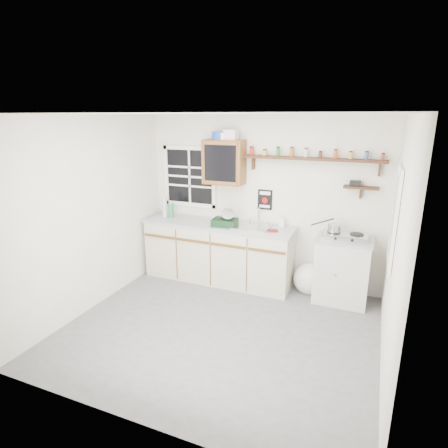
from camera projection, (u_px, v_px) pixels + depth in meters
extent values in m
cube|color=#535355|center=(220.00, 329.00, 4.53)|extent=(3.60, 3.20, 0.02)
cube|color=silver|center=(220.00, 113.00, 3.83)|extent=(3.60, 3.20, 0.02)
cube|color=silver|center=(92.00, 214.00, 4.85)|extent=(0.02, 3.20, 2.50)
cube|color=silver|center=(397.00, 252.00, 3.52)|extent=(0.02, 3.20, 2.50)
cube|color=silver|center=(262.00, 201.00, 5.61)|extent=(3.60, 0.02, 2.50)
cube|color=silver|center=(134.00, 289.00, 2.75)|extent=(3.60, 0.02, 2.50)
cube|color=beige|center=(218.00, 253.00, 5.78)|extent=(2.27, 0.60, 0.88)
cube|color=#9FA1A7|center=(218.00, 225.00, 5.65)|extent=(2.31, 0.62, 0.04)
cube|color=brown|center=(159.00, 236.00, 5.74)|extent=(0.53, 0.02, 0.03)
cube|color=brown|center=(192.00, 241.00, 5.53)|extent=(0.53, 0.02, 0.03)
cube|color=brown|center=(228.00, 246.00, 5.32)|extent=(0.53, 0.02, 0.03)
cube|color=brown|center=(266.00, 251.00, 5.11)|extent=(0.53, 0.02, 0.03)
cube|color=beige|center=(342.00, 271.00, 5.12)|extent=(0.70, 0.55, 0.88)
cube|color=#9FA1A7|center=(345.00, 239.00, 5.00)|extent=(0.73, 0.57, 0.03)
cube|color=#B3B3B7|center=(252.00, 227.00, 5.44)|extent=(0.52, 0.44, 0.03)
cylinder|color=#B3B3B7|center=(259.00, 216.00, 5.53)|extent=(0.02, 0.02, 0.28)
cylinder|color=#B3B3B7|center=(258.00, 208.00, 5.44)|extent=(0.02, 0.14, 0.02)
cube|color=brown|center=(224.00, 162.00, 5.51)|extent=(0.60, 0.30, 0.65)
cube|color=black|center=(220.00, 163.00, 5.37)|extent=(0.48, 0.02, 0.52)
cylinder|color=#1A3FAB|center=(220.00, 136.00, 5.43)|extent=(0.24, 0.24, 0.11)
cube|color=white|center=(231.00, 135.00, 5.36)|extent=(0.18, 0.15, 0.14)
cylinder|color=white|center=(223.00, 136.00, 5.36)|extent=(0.12, 0.12, 0.10)
cube|color=#331A0E|center=(313.00, 159.00, 5.07)|extent=(1.91, 0.18, 0.04)
cube|color=#331A0E|center=(253.00, 163.00, 5.45)|extent=(0.03, 0.10, 0.18)
cube|color=#331A0E|center=(380.00, 169.00, 4.82)|extent=(0.03, 0.10, 0.18)
cylinder|color=red|center=(252.00, 151.00, 5.37)|extent=(0.06, 0.06, 0.11)
cylinder|color=black|center=(252.00, 147.00, 5.35)|extent=(0.05, 0.05, 0.02)
cylinder|color=gold|center=(264.00, 153.00, 5.30)|extent=(0.06, 0.06, 0.07)
cylinder|color=black|center=(265.00, 150.00, 5.29)|extent=(0.05, 0.05, 0.02)
cylinder|color=#267226|center=(278.00, 152.00, 5.23)|extent=(0.05, 0.05, 0.11)
cylinder|color=black|center=(278.00, 147.00, 5.21)|extent=(0.05, 0.05, 0.02)
cylinder|color=#99591E|center=(292.00, 152.00, 5.15)|extent=(0.06, 0.06, 0.12)
cylinder|color=black|center=(292.00, 147.00, 5.14)|extent=(0.05, 0.05, 0.02)
cylinder|color=silver|center=(306.00, 153.00, 5.08)|extent=(0.05, 0.05, 0.11)
cylinder|color=black|center=(306.00, 148.00, 5.07)|extent=(0.04, 0.04, 0.02)
cylinder|color=#4C2614|center=(320.00, 155.00, 5.02)|extent=(0.05, 0.05, 0.08)
cylinder|color=black|center=(321.00, 151.00, 5.00)|extent=(0.04, 0.04, 0.02)
cylinder|color=#B24C19|center=(335.00, 154.00, 4.94)|extent=(0.05, 0.05, 0.11)
cylinder|color=black|center=(336.00, 150.00, 4.92)|extent=(0.04, 0.04, 0.02)
cylinder|color=gold|center=(351.00, 156.00, 4.87)|extent=(0.05, 0.05, 0.09)
cylinder|color=black|center=(351.00, 152.00, 4.86)|extent=(0.04, 0.04, 0.02)
cylinder|color=#334C8C|center=(367.00, 156.00, 4.80)|extent=(0.05, 0.05, 0.09)
cylinder|color=black|center=(367.00, 152.00, 4.78)|extent=(0.05, 0.05, 0.02)
cylinder|color=maroon|center=(383.00, 157.00, 4.73)|extent=(0.05, 0.05, 0.08)
cylinder|color=black|center=(383.00, 153.00, 4.72)|extent=(0.04, 0.04, 0.02)
cube|color=#331A0E|center=(361.00, 188.00, 4.93)|extent=(0.45, 0.15, 0.03)
cube|color=#331A0E|center=(361.00, 193.00, 4.99)|extent=(0.03, 0.08, 0.14)
cube|color=black|center=(355.00, 183.00, 4.95)|extent=(0.14, 0.10, 0.07)
cube|color=black|center=(265.00, 200.00, 5.56)|extent=(0.22, 0.01, 0.30)
cube|color=white|center=(265.00, 193.00, 5.53)|extent=(0.16, 0.00, 0.05)
cylinder|color=#A50C0C|center=(265.00, 200.00, 5.56)|extent=(0.09, 0.01, 0.09)
cube|color=white|center=(265.00, 206.00, 5.59)|extent=(0.16, 0.00, 0.04)
cube|color=black|center=(190.00, 177.00, 5.95)|extent=(0.85, 0.02, 0.90)
cube|color=white|center=(190.00, 177.00, 5.95)|extent=(0.93, 0.03, 0.98)
cube|color=black|center=(395.00, 217.00, 3.96)|extent=(0.02, 0.70, 1.00)
cube|color=white|center=(395.00, 217.00, 3.96)|extent=(0.03, 0.78, 1.08)
cylinder|color=silver|center=(165.00, 207.00, 5.97)|extent=(0.07, 0.07, 0.31)
cylinder|color=white|center=(164.00, 197.00, 5.92)|extent=(0.04, 0.04, 0.03)
cylinder|color=#2A7E4B|center=(171.00, 210.00, 5.95)|extent=(0.09, 0.09, 0.23)
cylinder|color=white|center=(171.00, 203.00, 5.91)|extent=(0.05, 0.05, 0.03)
cube|color=black|center=(225.00, 222.00, 5.49)|extent=(0.38, 0.30, 0.11)
cylinder|color=#B3B3B7|center=(228.00, 216.00, 5.45)|extent=(0.27, 0.28, 0.21)
imported|color=silver|center=(282.00, 221.00, 5.45)|extent=(0.08, 0.08, 0.17)
cube|color=maroon|center=(273.00, 231.00, 5.25)|extent=(0.16, 0.15, 0.02)
cube|color=#B3B3B7|center=(345.00, 236.00, 4.97)|extent=(0.59, 0.32, 0.07)
cylinder|color=black|center=(334.00, 232.00, 5.01)|extent=(0.18, 0.18, 0.01)
cylinder|color=black|center=(357.00, 234.00, 4.90)|extent=(0.18, 0.18, 0.01)
cylinder|color=#B3B3B7|center=(334.00, 228.00, 4.99)|extent=(0.17, 0.17, 0.11)
cylinder|color=black|center=(322.00, 222.00, 5.12)|extent=(0.33, 0.15, 0.17)
ellipsoid|color=silver|center=(309.00, 279.00, 5.42)|extent=(0.43, 0.39, 0.45)
cone|color=silver|center=(311.00, 266.00, 5.36)|extent=(0.12, 0.12, 0.12)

